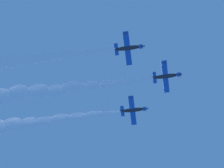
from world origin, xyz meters
TOP-DOWN VIEW (x-y plane):
  - airplane_lead at (-6.27, -6.65)m, footprint 9.20×8.29m
  - airplane_left_wingman at (1.80, 5.14)m, footprint 9.26×8.28m
  - airplane_right_wingman at (-17.36, 0.98)m, footprint 9.20×8.29m
  - smoke_trail_lead at (-12.55, 27.61)m, footprint 11.13×45.85m
  - smoke_trail_left_wingman at (-4.45, 39.09)m, footprint 11.69×45.33m
  - smoke_trail_right_wingman at (-23.63, 34.98)m, footprint 10.93×45.36m

SIDE VIEW (x-z plane):
  - smoke_trail_right_wingman at x=-23.63m, z-range 91.93..96.73m
  - smoke_trail_lead at x=-12.55m, z-range 91.85..96.87m
  - airplane_right_wingman at x=-17.36m, z-range 93.08..95.97m
  - airplane_lead at x=-6.27m, z-range 93.17..96.08m
  - smoke_trail_left_wingman at x=-4.45m, z-range 93.08..97.87m
  - airplane_left_wingman at x=1.80m, z-range 94.42..97.19m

